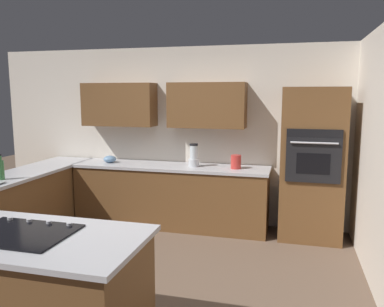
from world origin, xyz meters
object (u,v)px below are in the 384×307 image
at_px(wall_oven, 312,164).
at_px(kettle, 236,162).
at_px(mixing_bowl, 110,159).
at_px(cooktop, 20,233).
at_px(dish_soap_bottle, 1,169).
at_px(blender, 194,157).

distance_m(wall_oven, kettle, 1.00).
distance_m(wall_oven, mixing_bowl, 2.90).
distance_m(cooktop, dish_soap_bottle, 2.10).
bearing_deg(kettle, cooktop, 68.26).
distance_m(wall_oven, cooktop, 3.65).
relative_size(wall_oven, blender, 6.13).
bearing_deg(cooktop, kettle, -111.74).
relative_size(cooktop, blender, 2.32).
bearing_deg(dish_soap_bottle, mixing_bowl, -117.04).
bearing_deg(mixing_bowl, wall_oven, -179.92).
height_order(blender, kettle, blender).
bearing_deg(kettle, dish_soap_bottle, 28.30).
height_order(wall_oven, cooktop, wall_oven).
distance_m(cooktop, kettle, 3.15).
distance_m(blender, dish_soap_bottle, 2.46).
xyz_separation_m(mixing_bowl, kettle, (-1.90, 0.00, 0.04)).
bearing_deg(dish_soap_bottle, cooktop, 133.80).
relative_size(wall_oven, mixing_bowl, 10.57).
xyz_separation_m(cooktop, mixing_bowl, (0.73, -2.93, 0.04)).
height_order(mixing_bowl, kettle, kettle).
height_order(cooktop, blender, blender).
bearing_deg(mixing_bowl, dish_soap_bottle, 62.96).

